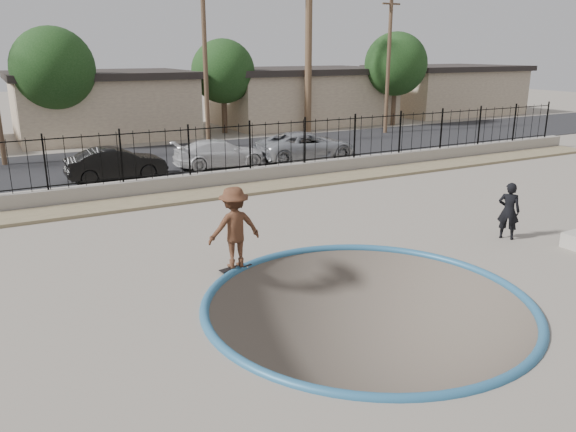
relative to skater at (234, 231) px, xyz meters
The scene contains 22 objects.
ground 10.32m from the skater, 80.22° to the left, with size 120.00×120.00×2.20m, color gray.
bowl_pit 3.62m from the skater, 60.49° to the right, with size 6.84×6.84×1.80m, color #51483E, non-canonical shape.
coping_ring 3.62m from the skater, 60.49° to the right, with size 7.04×7.04×0.20m, color #296087.
rock_strip 7.43m from the skater, 76.52° to the left, with size 42.00×1.60×0.11m, color #8D7F5C.
retaining_wall 8.47m from the skater, 78.26° to the left, with size 42.00×0.45×0.60m, color gray.
fence 8.46m from the skater, 78.26° to the left, with size 40.00×0.04×1.80m.
street 15.09m from the skater, 83.45° to the left, with size 90.00×8.00×0.04m, color black.
house_center 24.55m from the skater, 85.98° to the left, with size 10.60×8.60×3.90m.
house_east 29.10m from the skater, 57.28° to the left, with size 12.60×8.60×3.90m.
house_east_far 38.51m from the skater, 39.46° to the left, with size 11.60×8.60×3.90m.
palm_right 25.04m from the skater, 55.51° to the left, with size 2.30×2.30×10.30m.
utility_pole_mid 18.34m from the skater, 71.38° to the left, with size 1.70×0.24×9.50m.
utility_pole_right 24.81m from the skater, 43.76° to the left, with size 1.70×0.24×9.00m.
street_tree_left 21.25m from the skater, 93.50° to the left, with size 4.32×4.32×6.36m.
street_tree_mid 23.80m from the skater, 68.35° to the left, with size 3.96×3.96×5.83m.
street_tree_right 28.95m from the skater, 43.94° to the left, with size 4.32×4.32×6.36m.
skater is the anchor object (origin of this frame).
skateboard 0.93m from the skater, ahead, with size 0.87×0.38×0.07m.
videographer 7.83m from the skater, 10.68° to the right, with size 0.59×0.39×1.62m, color black.
car_b 11.38m from the skater, 91.86° to the left, with size 1.37×3.94×1.30m, color black.
car_c 12.53m from the skater, 69.80° to the left, with size 1.71×4.21×1.22m, color silver.
car_d 14.26m from the skater, 52.88° to the left, with size 2.24×4.87×1.35m, color #9EA1A7.
Camera 1 is at (-6.63, -9.73, 5.13)m, focal length 35.00 mm.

